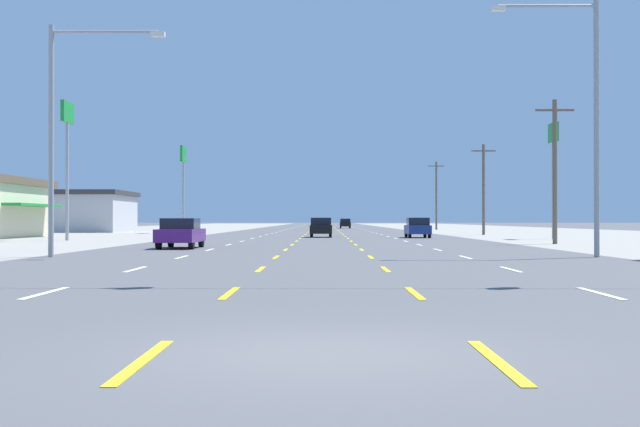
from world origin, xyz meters
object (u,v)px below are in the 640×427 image
object	(u,v)px
hatchback_center_turn_mid	(321,227)
pole_sign_left_row_1	(67,136)
pole_sign_right_row_1	(553,152)
streetlight_right_row_0	(586,108)
hatchback_inner_right_midfar	(345,223)
sedan_far_left_nearest	(181,233)
streetlight_left_row_0	(64,120)
pole_sign_left_row_2	(183,166)
hatchback_far_right_near	(418,228)

from	to	relation	value
hatchback_center_turn_mid	pole_sign_left_row_1	world-z (taller)	pole_sign_left_row_1
pole_sign_right_row_1	streetlight_right_row_0	distance (m)	29.53
pole_sign_right_row_1	pole_sign_left_row_1	bearing A→B (deg)	-172.60
pole_sign_right_row_1	hatchback_inner_right_midfar	bearing A→B (deg)	100.22
sedan_far_left_nearest	streetlight_left_row_0	bearing A→B (deg)	-106.02
pole_sign_right_row_1	streetlight_right_row_0	world-z (taller)	streetlight_right_row_0
pole_sign_left_row_2	hatchback_inner_right_midfar	bearing A→B (deg)	70.10
pole_sign_left_row_2	pole_sign_right_row_1	bearing A→B (deg)	-38.31
hatchback_center_turn_mid	pole_sign_left_row_2	size ratio (longest dim) A/B	0.44
streetlight_left_row_0	hatchback_center_turn_mid	bearing A→B (deg)	74.79
streetlight_left_row_0	streetlight_right_row_0	world-z (taller)	streetlight_right_row_0
hatchback_far_right_near	pole_sign_left_row_2	bearing A→B (deg)	136.96
streetlight_right_row_0	pole_sign_right_row_1	bearing A→B (deg)	76.84
hatchback_inner_right_midfar	hatchback_center_turn_mid	bearing A→B (deg)	-93.05
hatchback_inner_right_midfar	pole_sign_left_row_1	distance (m)	80.18
sedan_far_left_nearest	pole_sign_left_row_1	size ratio (longest dim) A/B	0.49
streetlight_right_row_0	sedan_far_left_nearest	bearing A→B (deg)	150.55
sedan_far_left_nearest	pole_sign_left_row_2	xyz separation A→B (m)	(-7.33, 43.60, 6.08)
sedan_far_left_nearest	pole_sign_left_row_2	distance (m)	44.63
sedan_far_left_nearest	pole_sign_left_row_2	size ratio (longest dim) A/B	0.51
sedan_far_left_nearest	pole_sign_left_row_1	bearing A→B (deg)	124.27
hatchback_center_turn_mid	pole_sign_left_row_1	xyz separation A→B (m)	(-16.89, -10.24, 6.20)
sedan_far_left_nearest	hatchback_far_right_near	world-z (taller)	hatchback_far_right_near
pole_sign_left_row_2	streetlight_left_row_0	distance (m)	53.26
hatchback_inner_right_midfar	streetlight_left_row_0	world-z (taller)	streetlight_left_row_0
hatchback_far_right_near	pole_sign_left_row_1	world-z (taller)	pole_sign_left_row_1
streetlight_right_row_0	pole_sign_left_row_1	bearing A→B (deg)	137.80
hatchback_center_turn_mid	hatchback_inner_right_midfar	xyz separation A→B (m)	(3.57, 67.04, 0.00)
streetlight_left_row_0	pole_sign_right_row_1	bearing A→B (deg)	47.73
pole_sign_left_row_1	streetlight_left_row_0	size ratio (longest dim) A/B	1.07
streetlight_right_row_0	streetlight_left_row_0	bearing A→B (deg)	-180.00
sedan_far_left_nearest	streetlight_left_row_0	distance (m)	10.73
pole_sign_left_row_1	hatchback_far_right_near	bearing A→B (deg)	19.48
hatchback_inner_right_midfar	pole_sign_right_row_1	xyz separation A→B (m)	(13.14, -72.91, 5.47)
pole_sign_left_row_2	pole_sign_right_row_1	distance (m)	39.19
hatchback_center_turn_mid	streetlight_left_row_0	xyz separation A→B (m)	(-9.41, -34.61, 4.32)
sedan_far_left_nearest	pole_sign_right_row_1	size ratio (longest dim) A/B	0.54
hatchback_far_right_near	hatchback_center_turn_mid	distance (m)	7.62
pole_sign_left_row_1	streetlight_left_row_0	distance (m)	25.57
pole_sign_left_row_2	streetlight_left_row_0	world-z (taller)	pole_sign_left_row_2
sedan_far_left_nearest	hatchback_inner_right_midfar	size ratio (longest dim) A/B	1.15
pole_sign_left_row_1	pole_sign_right_row_1	size ratio (longest dim) A/B	1.11
hatchback_far_right_near	pole_sign_right_row_1	world-z (taller)	pole_sign_right_row_1
hatchback_center_turn_mid	hatchback_inner_right_midfar	distance (m)	67.14
pole_sign_right_row_1	streetlight_left_row_0	distance (m)	38.86
pole_sign_left_row_1	hatchback_inner_right_midfar	bearing A→B (deg)	75.17
pole_sign_right_row_1	streetlight_right_row_0	xyz separation A→B (m)	(-6.72, -28.74, -0.70)
streetlight_left_row_0	streetlight_right_row_0	bearing A→B (deg)	0.00
sedan_far_left_nearest	hatchback_far_right_near	distance (m)	27.48
hatchback_far_right_near	hatchback_inner_right_midfar	world-z (taller)	same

